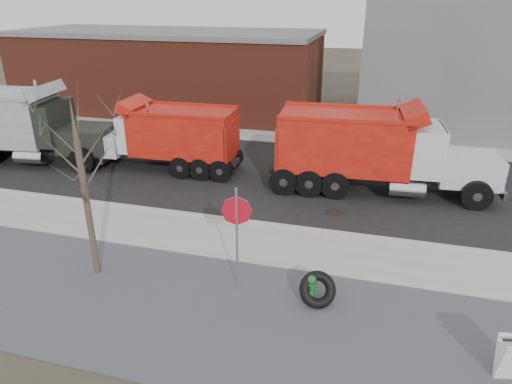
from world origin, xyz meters
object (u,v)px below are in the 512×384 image
(fire_hydrant, at_px, (311,290))
(stop_sign, at_px, (237,222))
(dump_truck_grey, at_px, (17,123))
(dump_truck_red_a, at_px, (373,148))
(dump_truck_red_b, at_px, (165,135))
(truck_tire, at_px, (318,289))

(fire_hydrant, bearing_deg, stop_sign, 167.67)
(fire_hydrant, distance_m, dump_truck_grey, 16.84)
(dump_truck_red_a, bearing_deg, dump_truck_red_b, 175.24)
(fire_hydrant, height_order, stop_sign, stop_sign)
(stop_sign, bearing_deg, fire_hydrant, 6.73)
(stop_sign, xyz_separation_m, dump_truck_red_b, (-5.93, 7.96, -0.39))
(truck_tire, height_order, dump_truck_grey, dump_truck_grey)
(stop_sign, distance_m, dump_truck_grey, 14.89)
(dump_truck_red_a, bearing_deg, stop_sign, -116.17)
(truck_tire, relative_size, dump_truck_grey, 0.15)
(dump_truck_grey, bearing_deg, fire_hydrant, -33.53)
(fire_hydrant, distance_m, dump_truck_red_b, 11.44)
(fire_hydrant, xyz_separation_m, dump_truck_red_a, (1.13, 8.02, 1.46))
(stop_sign, relative_size, dump_truck_grey, 0.35)
(stop_sign, bearing_deg, dump_truck_red_b, 137.68)
(dump_truck_grey, bearing_deg, truck_tire, -33.26)
(stop_sign, distance_m, dump_truck_red_a, 8.49)
(dump_truck_red_b, height_order, dump_truck_grey, dump_truck_grey)
(truck_tire, distance_m, dump_truck_red_a, 8.19)
(truck_tire, bearing_deg, dump_truck_red_b, 135.13)
(dump_truck_red_a, xyz_separation_m, dump_truck_red_b, (-9.11, 0.09, -0.21))
(dump_truck_red_b, bearing_deg, dump_truck_grey, 4.38)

